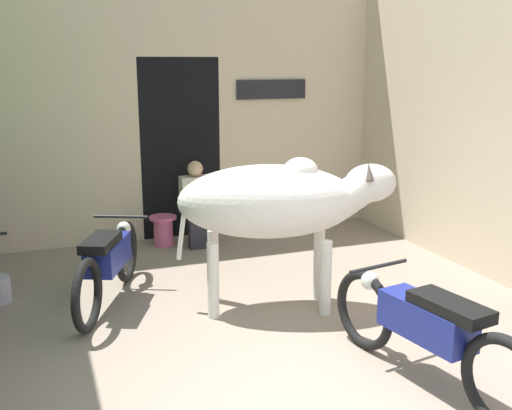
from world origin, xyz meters
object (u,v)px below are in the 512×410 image
object	(u,v)px
cow	(277,202)
motorcycle_near	(426,328)
motorcycle_far	(108,261)
plastic_stool	(163,230)
shopkeeper_seated	(197,202)

from	to	relation	value
cow	motorcycle_near	xyz separation A→B (m)	(0.47, -1.73, -0.62)
motorcycle_far	plastic_stool	xyz separation A→B (m)	(0.91, 1.74, -0.23)
motorcycle_near	motorcycle_far	distance (m)	3.13
cow	motorcycle_near	world-z (taller)	cow
shopkeeper_seated	motorcycle_far	bearing A→B (deg)	-130.11
cow	shopkeeper_seated	world-z (taller)	cow
shopkeeper_seated	motorcycle_near	bearing A→B (deg)	-80.51
motorcycle_far	plastic_stool	bearing A→B (deg)	62.40
plastic_stool	motorcycle_near	bearing A→B (deg)	-75.31
motorcycle_near	plastic_stool	size ratio (longest dim) A/B	5.17
motorcycle_near	motorcycle_far	world-z (taller)	motorcycle_near
motorcycle_near	shopkeeper_seated	bearing A→B (deg)	99.49
motorcycle_near	shopkeeper_seated	world-z (taller)	shopkeeper_seated
plastic_stool	shopkeeper_seated	bearing A→B (deg)	-20.91
motorcycle_near	shopkeeper_seated	size ratio (longest dim) A/B	1.82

